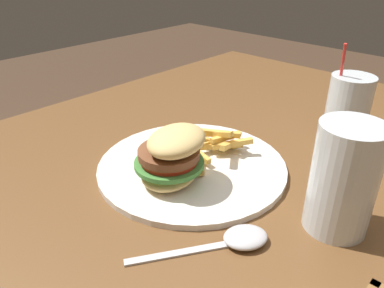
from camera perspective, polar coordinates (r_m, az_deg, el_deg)
dining_table at (r=0.67m, az=13.79°, el=-18.89°), size 1.27×1.22×0.76m
meal_plate_near at (r=0.60m, az=-1.07°, el=-2.61°), size 0.31×0.31×0.10m
beer_glass at (r=0.51m, az=22.01°, el=-5.35°), size 0.08×0.08×0.15m
juice_glass at (r=0.72m, az=22.42°, el=3.93°), size 0.07×0.07×0.19m
spoon at (r=0.49m, az=7.29°, el=-14.09°), size 0.17×0.12×0.02m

